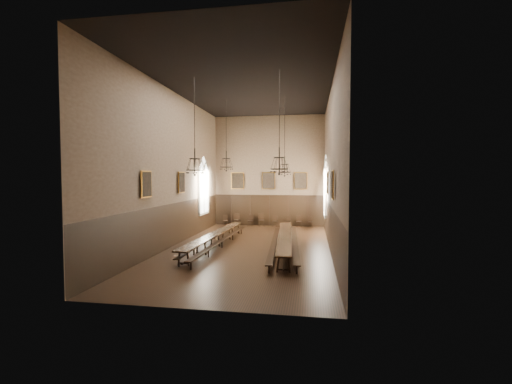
% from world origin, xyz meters
% --- Properties ---
extents(floor, '(9.00, 18.00, 0.02)m').
position_xyz_m(floor, '(0.00, 0.00, -0.01)').
color(floor, black).
rests_on(floor, ground).
extents(ceiling, '(9.00, 18.00, 0.02)m').
position_xyz_m(ceiling, '(0.00, 0.00, 9.01)').
color(ceiling, black).
rests_on(ceiling, ground).
extents(wall_back, '(9.00, 0.02, 9.00)m').
position_xyz_m(wall_back, '(0.00, 9.01, 4.50)').
color(wall_back, '#78624A').
rests_on(wall_back, ground).
extents(wall_front, '(9.00, 0.02, 9.00)m').
position_xyz_m(wall_front, '(0.00, -9.01, 4.50)').
color(wall_front, '#78624A').
rests_on(wall_front, ground).
extents(wall_left, '(0.02, 18.00, 9.00)m').
position_xyz_m(wall_left, '(-4.51, 0.00, 4.50)').
color(wall_left, '#78624A').
rests_on(wall_left, ground).
extents(wall_right, '(0.02, 18.00, 9.00)m').
position_xyz_m(wall_right, '(4.51, 0.00, 4.50)').
color(wall_right, '#78624A').
rests_on(wall_right, ground).
extents(wainscot_panelling, '(9.00, 18.00, 2.50)m').
position_xyz_m(wainscot_panelling, '(0.00, 0.00, 1.25)').
color(wainscot_panelling, black).
rests_on(wainscot_panelling, floor).
extents(table_left, '(1.19, 9.82, 0.76)m').
position_xyz_m(table_left, '(-2.04, 0.21, 0.38)').
color(table_left, black).
rests_on(table_left, floor).
extents(table_right, '(1.37, 10.30, 0.80)m').
position_xyz_m(table_right, '(2.02, 0.07, 0.40)').
color(table_right, black).
rests_on(table_right, floor).
extents(bench_left_outer, '(0.69, 9.79, 0.44)m').
position_xyz_m(bench_left_outer, '(-2.60, 0.13, 0.28)').
color(bench_left_outer, black).
rests_on(bench_left_outer, floor).
extents(bench_left_inner, '(0.64, 10.21, 0.46)m').
position_xyz_m(bench_left_inner, '(-1.56, -0.09, 0.29)').
color(bench_left_inner, black).
rests_on(bench_left_inner, floor).
extents(bench_right_inner, '(0.90, 9.94, 0.45)m').
position_xyz_m(bench_right_inner, '(1.45, -0.23, 0.28)').
color(bench_right_inner, black).
rests_on(bench_right_inner, floor).
extents(bench_right_outer, '(1.01, 10.52, 0.47)m').
position_xyz_m(bench_right_outer, '(2.56, 0.12, 0.30)').
color(bench_right_outer, black).
rests_on(bench_right_outer, floor).
extents(chair_0, '(0.46, 0.46, 0.86)m').
position_xyz_m(chair_0, '(-3.55, 8.47, 0.26)').
color(chair_0, black).
rests_on(chair_0, floor).
extents(chair_1, '(0.49, 0.49, 0.97)m').
position_xyz_m(chair_1, '(-2.60, 8.57, 0.29)').
color(chair_1, black).
rests_on(chair_1, floor).
extents(chair_2, '(0.45, 0.45, 0.90)m').
position_xyz_m(chair_2, '(-1.44, 8.48, 0.27)').
color(chair_2, black).
rests_on(chair_2, floor).
extents(chair_3, '(0.56, 0.56, 1.03)m').
position_xyz_m(chair_3, '(-0.53, 8.51, 0.31)').
color(chair_3, black).
rests_on(chair_3, floor).
extents(chair_4, '(0.42, 0.42, 0.87)m').
position_xyz_m(chair_4, '(0.56, 8.53, 0.26)').
color(chair_4, black).
rests_on(chair_4, floor).
extents(chair_5, '(0.46, 0.46, 0.88)m').
position_xyz_m(chair_5, '(1.60, 8.59, 0.27)').
color(chair_5, black).
rests_on(chair_5, floor).
extents(chair_6, '(0.46, 0.46, 0.93)m').
position_xyz_m(chair_6, '(2.50, 8.58, 0.28)').
color(chair_6, black).
rests_on(chair_6, floor).
extents(chair_7, '(0.40, 0.40, 0.90)m').
position_xyz_m(chair_7, '(3.39, 8.58, 0.27)').
color(chair_7, black).
rests_on(chair_7, floor).
extents(chandelier_back_left, '(0.85, 0.85, 4.49)m').
position_xyz_m(chandelier_back_left, '(-1.96, 2.59, 4.96)').
color(chandelier_back_left, black).
rests_on(chandelier_back_left, ceiling).
extents(chandelier_back_right, '(0.78, 0.78, 4.83)m').
position_xyz_m(chandelier_back_right, '(1.80, 2.49, 4.66)').
color(chandelier_back_right, black).
rests_on(chandelier_back_right, ceiling).
extents(chandelier_front_left, '(0.88, 0.88, 4.77)m').
position_xyz_m(chandelier_front_left, '(-2.31, -2.44, 4.69)').
color(chandelier_front_left, black).
rests_on(chandelier_front_left, ceiling).
extents(chandelier_front_right, '(0.83, 0.83, 4.74)m').
position_xyz_m(chandelier_front_right, '(1.97, -2.94, 4.73)').
color(chandelier_front_right, black).
rests_on(chandelier_front_right, ceiling).
extents(portrait_back_0, '(1.10, 0.12, 1.40)m').
position_xyz_m(portrait_back_0, '(-2.60, 8.88, 3.70)').
color(portrait_back_0, '#B5782B').
rests_on(portrait_back_0, wall_back).
extents(portrait_back_1, '(1.10, 0.12, 1.40)m').
position_xyz_m(portrait_back_1, '(0.00, 8.88, 3.70)').
color(portrait_back_1, '#B5782B').
rests_on(portrait_back_1, wall_back).
extents(portrait_back_2, '(1.10, 0.12, 1.40)m').
position_xyz_m(portrait_back_2, '(2.60, 8.88, 3.70)').
color(portrait_back_2, '#B5782B').
rests_on(portrait_back_2, wall_back).
extents(portrait_left_0, '(0.12, 1.00, 1.30)m').
position_xyz_m(portrait_left_0, '(-4.38, 1.00, 3.70)').
color(portrait_left_0, '#B5782B').
rests_on(portrait_left_0, wall_left).
extents(portrait_left_1, '(0.12, 1.00, 1.30)m').
position_xyz_m(portrait_left_1, '(-4.38, -3.50, 3.70)').
color(portrait_left_1, '#B5782B').
rests_on(portrait_left_1, wall_left).
extents(portrait_right_0, '(0.12, 1.00, 1.30)m').
position_xyz_m(portrait_right_0, '(4.38, 1.00, 3.70)').
color(portrait_right_0, '#B5782B').
rests_on(portrait_right_0, wall_right).
extents(portrait_right_1, '(0.12, 1.00, 1.30)m').
position_xyz_m(portrait_right_1, '(4.38, -3.50, 3.70)').
color(portrait_right_1, '#B5782B').
rests_on(portrait_right_1, wall_right).
extents(window_right, '(0.20, 2.20, 4.60)m').
position_xyz_m(window_right, '(4.43, 5.50, 3.40)').
color(window_right, white).
rests_on(window_right, wall_right).
extents(window_left, '(0.20, 2.20, 4.60)m').
position_xyz_m(window_left, '(-4.43, 5.50, 3.40)').
color(window_left, white).
rests_on(window_left, wall_left).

